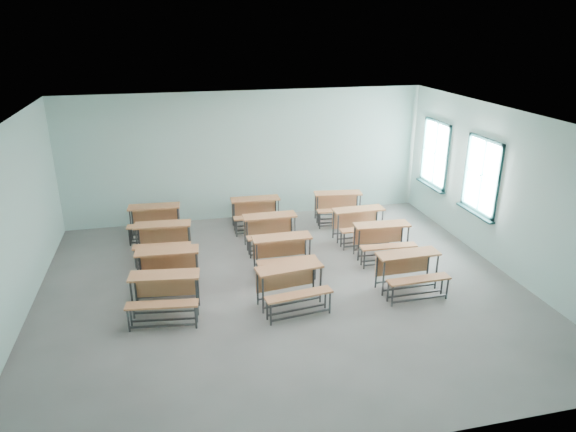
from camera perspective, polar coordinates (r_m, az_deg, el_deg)
The scene contains 13 objects.
room at distance 9.18m, azimuth -0.13°, elevation 0.82°, with size 9.04×8.04×3.24m.
desk_unit_r0c0 at distance 9.00m, azimuth -13.57°, elevation -7.98°, with size 1.27×0.94×0.73m.
desk_unit_r0c1 at distance 9.02m, azimuth 0.37°, elevation -7.28°, with size 1.27×0.93×0.73m.
desk_unit_r0c2 at distance 9.78m, azimuth 13.37°, elevation -5.53°, with size 1.19×0.81×0.73m.
desk_unit_r1c0 at distance 9.89m, azimuth -13.24°, elevation -5.20°, with size 1.23×0.87×0.73m.
desk_unit_r1c1 at distance 10.21m, azimuth -0.56°, elevation -3.76°, with size 1.18×0.79×0.73m.
desk_unit_r1c2 at distance 11.01m, azimuth 10.50°, elevation -2.23°, with size 1.22×0.86×0.73m.
desk_unit_r2c0 at distance 11.16m, azimuth -13.72°, elevation -2.17°, with size 1.24×0.89×0.73m.
desk_unit_r2c1 at distance 11.32m, azimuth -1.93°, elevation -1.21°, with size 1.18×0.79×0.73m.
desk_unit_r2c2 at distance 11.81m, azimuth 7.97°, elevation -0.45°, with size 1.19×0.81×0.73m.
desk_unit_r3c0 at distance 12.28m, azimuth -14.61°, elevation -0.10°, with size 1.22×0.86×0.73m.
desk_unit_r3c1 at distance 12.42m, azimuth -3.57°, elevation 0.79°, with size 1.19×0.81×0.73m.
desk_unit_r3c2 at distance 12.86m, azimuth 5.63°, elevation 1.46°, with size 1.27×0.93×0.73m.
Camera 1 is at (-1.87, -8.37, 4.75)m, focal length 32.00 mm.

